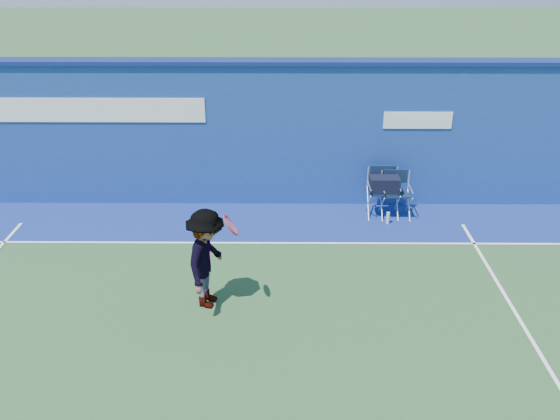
{
  "coord_description": "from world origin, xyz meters",
  "views": [
    {
      "loc": [
        0.86,
        -6.73,
        5.47
      ],
      "look_at": [
        0.8,
        2.6,
        1.0
      ],
      "focal_mm": 38.0,
      "sensor_mm": 36.0,
      "label": 1
    }
  ],
  "objects_px": {
    "directors_chair_left": "(383,196)",
    "tennis_player": "(207,259)",
    "directors_chair_right": "(395,203)",
    "water_bottle": "(388,218)"
  },
  "relations": [
    {
      "from": "directors_chair_right",
      "to": "water_bottle",
      "type": "bearing_deg",
      "value": -118.54
    },
    {
      "from": "directors_chair_right",
      "to": "directors_chair_left",
      "type": "bearing_deg",
      "value": 171.81
    },
    {
      "from": "directors_chair_left",
      "to": "directors_chair_right",
      "type": "distance_m",
      "value": 0.29
    },
    {
      "from": "directors_chair_right",
      "to": "water_bottle",
      "type": "height_order",
      "value": "directors_chair_right"
    },
    {
      "from": "directors_chair_left",
      "to": "water_bottle",
      "type": "xyz_separation_m",
      "value": [
        0.06,
        -0.39,
        -0.31
      ]
    },
    {
      "from": "directors_chair_left",
      "to": "tennis_player",
      "type": "relative_size",
      "value": 0.62
    },
    {
      "from": "directors_chair_right",
      "to": "water_bottle",
      "type": "distance_m",
      "value": 0.44
    },
    {
      "from": "water_bottle",
      "to": "tennis_player",
      "type": "bearing_deg",
      "value": -139.2
    },
    {
      "from": "directors_chair_left",
      "to": "directors_chair_right",
      "type": "relative_size",
      "value": 1.07
    },
    {
      "from": "directors_chair_left",
      "to": "tennis_player",
      "type": "bearing_deg",
      "value": -134.96
    }
  ]
}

